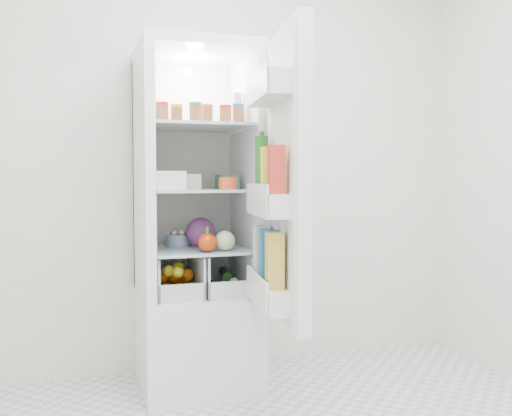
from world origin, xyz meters
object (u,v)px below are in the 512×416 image
object	(u,v)px
refrigerator	(195,261)
fridge_door	(281,183)
red_cabbage	(201,232)
mushroom_bowl	(179,240)

from	to	relation	value
refrigerator	fridge_door	size ratio (longest dim) A/B	1.38
refrigerator	red_cabbage	size ratio (longest dim) A/B	11.51
red_cabbage	fridge_door	distance (m)	0.69
mushroom_bowl	fridge_door	distance (m)	0.82
refrigerator	red_cabbage	distance (m)	0.17
mushroom_bowl	fridge_door	xyz separation A→B (m)	(0.34, -0.67, 0.31)
red_cabbage	mushroom_bowl	xyz separation A→B (m)	(-0.10, 0.09, -0.05)
refrigerator	fridge_door	xyz separation A→B (m)	(0.26, -0.64, 0.43)
fridge_door	refrigerator	bearing A→B (deg)	30.04
red_cabbage	mushroom_bowl	world-z (taller)	red_cabbage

